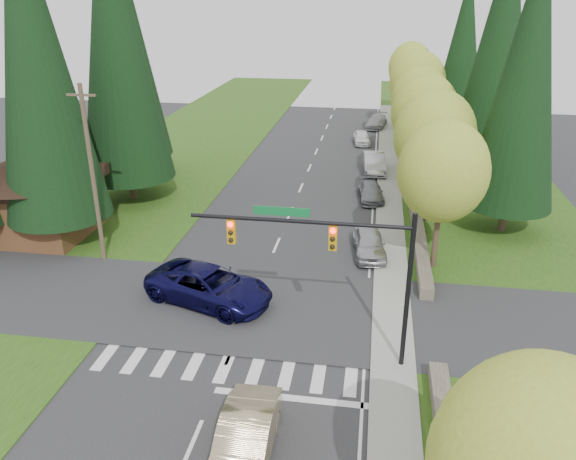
% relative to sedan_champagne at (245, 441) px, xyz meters
% --- Properties ---
extents(ground, '(120.00, 120.00, 0.00)m').
position_rel_sedan_champagne_xyz_m(ground, '(-1.98, 1.47, -0.82)').
color(ground, '#28282B').
rests_on(ground, ground).
extents(grass_east, '(14.00, 110.00, 0.06)m').
position_rel_sedan_champagne_xyz_m(grass_east, '(11.02, 21.47, -0.79)').
color(grass_east, '#254713').
rests_on(grass_east, ground).
extents(grass_west, '(14.00, 110.00, 0.06)m').
position_rel_sedan_champagne_xyz_m(grass_west, '(-14.98, 21.47, -0.79)').
color(grass_west, '#254713').
rests_on(grass_west, ground).
extents(cross_street, '(120.00, 8.00, 0.10)m').
position_rel_sedan_champagne_xyz_m(cross_street, '(-1.98, 9.47, -0.82)').
color(cross_street, '#28282B').
rests_on(cross_street, ground).
extents(sidewalk_east, '(1.80, 80.00, 0.13)m').
position_rel_sedan_champagne_xyz_m(sidewalk_east, '(4.92, 23.47, -0.75)').
color(sidewalk_east, gray).
rests_on(sidewalk_east, ground).
extents(curb_east, '(0.20, 80.00, 0.13)m').
position_rel_sedan_champagne_xyz_m(curb_east, '(4.07, 23.47, -0.75)').
color(curb_east, gray).
rests_on(curb_east, ground).
extents(stone_wall_north, '(0.70, 40.00, 0.70)m').
position_rel_sedan_champagne_xyz_m(stone_wall_north, '(6.62, 31.47, -0.47)').
color(stone_wall_north, '#4C4438').
rests_on(stone_wall_north, ground).
extents(traffic_signal, '(8.70, 0.37, 6.80)m').
position_rel_sedan_champagne_xyz_m(traffic_signal, '(2.39, 5.96, 4.17)').
color(traffic_signal, black).
rests_on(traffic_signal, ground).
extents(brown_building, '(8.40, 8.40, 5.40)m').
position_rel_sedan_champagne_xyz_m(brown_building, '(-16.98, 16.47, 2.32)').
color(brown_building, '#4C2D19').
rests_on(brown_building, ground).
extents(utility_pole, '(1.60, 0.24, 10.00)m').
position_rel_sedan_champagne_xyz_m(utility_pole, '(-11.48, 13.47, 4.33)').
color(utility_pole, '#473828').
rests_on(utility_pole, ground).
extents(decid_tree_0, '(4.80, 4.80, 8.37)m').
position_rel_sedan_champagne_xyz_m(decid_tree_0, '(7.22, 15.47, 4.78)').
color(decid_tree_0, '#38281C').
rests_on(decid_tree_0, ground).
extents(decid_tree_1, '(5.20, 5.20, 8.80)m').
position_rel_sedan_champagne_xyz_m(decid_tree_1, '(7.32, 22.47, 4.98)').
color(decid_tree_1, '#38281C').
rests_on(decid_tree_1, ground).
extents(decid_tree_2, '(5.00, 5.00, 8.82)m').
position_rel_sedan_champagne_xyz_m(decid_tree_2, '(7.12, 29.47, 5.11)').
color(decid_tree_2, '#38281C').
rests_on(decid_tree_2, ground).
extents(decid_tree_3, '(5.00, 5.00, 8.55)m').
position_rel_sedan_champagne_xyz_m(decid_tree_3, '(7.22, 36.47, 4.85)').
color(decid_tree_3, '#38281C').
rests_on(decid_tree_3, ground).
extents(decid_tree_4, '(5.40, 5.40, 9.18)m').
position_rel_sedan_champagne_xyz_m(decid_tree_4, '(7.32, 43.47, 5.25)').
color(decid_tree_4, '#38281C').
rests_on(decid_tree_4, ground).
extents(decid_tree_5, '(4.80, 4.80, 8.30)m').
position_rel_sedan_champagne_xyz_m(decid_tree_5, '(7.12, 50.47, 4.72)').
color(decid_tree_5, '#38281C').
rests_on(decid_tree_5, ground).
extents(decid_tree_6, '(5.20, 5.20, 8.86)m').
position_rel_sedan_champagne_xyz_m(decid_tree_6, '(7.22, 57.47, 5.05)').
color(decid_tree_6, '#38281C').
rests_on(decid_tree_6, ground).
extents(conifer_w_a, '(6.12, 6.12, 19.80)m').
position_rel_sedan_champagne_xyz_m(conifer_w_a, '(-14.98, 15.47, 9.98)').
color(conifer_w_a, '#38281C').
rests_on(conifer_w_a, ground).
extents(conifer_w_b, '(5.44, 5.44, 17.80)m').
position_rel_sedan_champagne_xyz_m(conifer_w_b, '(-17.98, 19.47, 8.97)').
color(conifer_w_b, '#38281C').
rests_on(conifer_w_b, ground).
extents(conifer_w_c, '(6.46, 6.46, 20.80)m').
position_rel_sedan_champagne_xyz_m(conifer_w_c, '(-13.98, 23.47, 10.48)').
color(conifer_w_c, '#38281C').
rests_on(conifer_w_c, ground).
extents(conifer_w_e, '(5.78, 5.78, 18.80)m').
position_rel_sedan_champagne_xyz_m(conifer_w_e, '(-15.98, 29.47, 9.48)').
color(conifer_w_e, '#38281C').
rests_on(conifer_w_e, ground).
extents(conifer_e_a, '(5.44, 5.44, 17.80)m').
position_rel_sedan_champagne_xyz_m(conifer_e_a, '(12.02, 21.47, 8.97)').
color(conifer_e_a, '#38281C').
rests_on(conifer_e_a, ground).
extents(conifer_e_b, '(6.12, 6.12, 19.80)m').
position_rel_sedan_champagne_xyz_m(conifer_e_b, '(13.02, 35.47, 9.98)').
color(conifer_e_b, '#38281C').
rests_on(conifer_e_b, ground).
extents(conifer_e_c, '(5.10, 5.10, 16.80)m').
position_rel_sedan_champagne_xyz_m(conifer_e_c, '(12.02, 49.47, 8.47)').
color(conifer_e_c, '#38281C').
rests_on(conifer_e_c, ground).
extents(sedan_champagne, '(1.80, 4.98, 1.63)m').
position_rel_sedan_champagne_xyz_m(sedan_champagne, '(0.00, 0.00, 0.00)').
color(sedan_champagne, tan).
rests_on(sedan_champagne, ground).
extents(suv_navy, '(7.07, 4.90, 1.79)m').
position_rel_sedan_champagne_xyz_m(suv_navy, '(-4.07, 9.79, 0.08)').
color(suv_navy, '#0C0B38').
rests_on(suv_navy, ground).
extents(parked_car_a, '(2.28, 4.54, 1.48)m').
position_rel_sedan_champagne_xyz_m(parked_car_a, '(3.62, 16.52, -0.07)').
color(parked_car_a, '#AEAEB3').
rests_on(parked_car_a, ground).
extents(parked_car_b, '(2.20, 4.37, 1.22)m').
position_rel_sedan_champagne_xyz_m(parked_car_b, '(3.50, 26.07, -0.21)').
color(parked_car_b, slate).
rests_on(parked_car_b, ground).
extents(parked_car_c, '(2.12, 5.11, 1.64)m').
position_rel_sedan_champagne_xyz_m(parked_car_c, '(3.62, 33.03, 0.01)').
color(parked_car_c, '#A9A9AE').
rests_on(parked_car_c, ground).
extents(parked_car_d, '(2.03, 4.05, 1.32)m').
position_rel_sedan_champagne_xyz_m(parked_car_d, '(2.22, 42.63, -0.15)').
color(parked_car_d, white).
rests_on(parked_car_d, ground).
extents(parked_car_e, '(2.58, 5.03, 1.40)m').
position_rel_sedan_champagne_xyz_m(parked_car_e, '(3.62, 50.34, -0.12)').
color(parked_car_e, '#9A9A9E').
rests_on(parked_car_e, ground).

